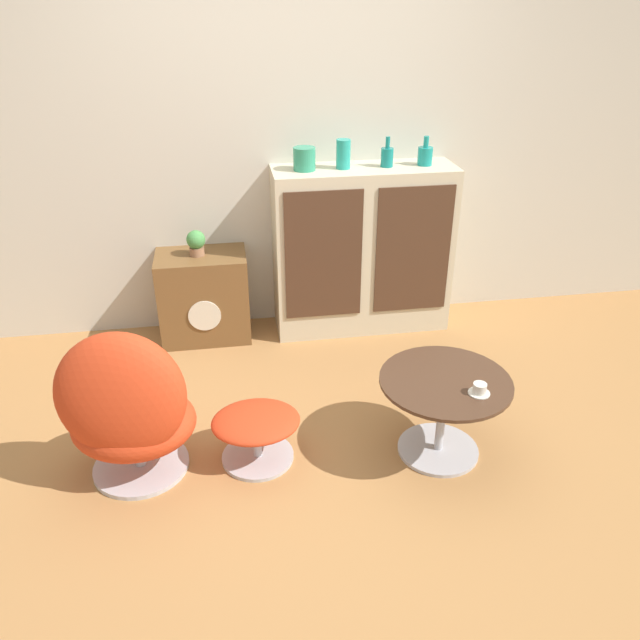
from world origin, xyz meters
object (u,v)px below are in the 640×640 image
(vase_inner_right, at_px, (387,156))
(vase_rightmost, at_px, (425,155))
(sideboard, at_px, (362,250))
(vase_leftmost, at_px, (304,159))
(potted_plant, at_px, (196,242))
(coffee_table, at_px, (443,404))
(teacup, at_px, (479,390))
(egg_chair, at_px, (128,411))
(ottoman, at_px, (256,427))
(tv_console, at_px, (204,296))
(vase_inner_left, at_px, (343,154))

(vase_inner_right, relative_size, vase_rightmost, 1.03)
(sideboard, xyz_separation_m, vase_rightmost, (0.39, 0.00, 0.63))
(vase_inner_right, xyz_separation_m, vase_rightmost, (0.25, 0.00, -0.00))
(vase_leftmost, bearing_deg, potted_plant, 179.93)
(coffee_table, height_order, vase_inner_right, vase_inner_right)
(vase_leftmost, xyz_separation_m, teacup, (0.61, -1.57, -0.73))
(egg_chair, distance_m, ottoman, 0.63)
(tv_console, xyz_separation_m, teacup, (1.30, -1.57, 0.17))
(vase_inner_left, relative_size, vase_rightmost, 0.99)
(ottoman, distance_m, vase_leftmost, 1.73)
(ottoman, relative_size, vase_inner_left, 2.47)
(tv_console, xyz_separation_m, potted_plant, (-0.02, 0.00, 0.39))
(coffee_table, xyz_separation_m, potted_plant, (-1.20, 1.43, 0.39))
(coffee_table, xyz_separation_m, vase_rightmost, (0.29, 1.43, 0.89))
(tv_console, height_order, coffee_table, tv_console)
(sideboard, bearing_deg, ottoman, -121.90)
(vase_inner_right, height_order, teacup, vase_inner_right)
(vase_inner_left, relative_size, potted_plant, 1.07)
(potted_plant, distance_m, teacup, 2.06)
(tv_console, xyz_separation_m, vase_inner_right, (1.22, -0.00, 0.89))
(sideboard, relative_size, potted_plant, 7.06)
(egg_chair, bearing_deg, tv_console, 75.97)
(tv_console, bearing_deg, vase_inner_left, -0.02)
(vase_leftmost, xyz_separation_m, vase_inner_right, (0.53, -0.00, -0.01))
(ottoman, distance_m, teacup, 1.11)
(vase_leftmost, bearing_deg, vase_rightmost, 0.00)
(vase_inner_right, xyz_separation_m, teacup, (0.08, -1.57, -0.72))
(ottoman, bearing_deg, teacup, -12.50)
(tv_console, bearing_deg, coffee_table, -50.38)
(vase_inner_right, bearing_deg, tv_console, 179.99)
(vase_inner_right, bearing_deg, potted_plant, 179.96)
(tv_console, height_order, ottoman, tv_console)
(tv_console, xyz_separation_m, ottoman, (0.25, -1.34, -0.10))
(vase_leftmost, xyz_separation_m, potted_plant, (-0.71, 0.00, -0.51))
(vase_inner_left, bearing_deg, coffee_table, -80.29)
(tv_console, relative_size, ottoman, 1.35)
(egg_chair, height_order, vase_rightmost, vase_rightmost)
(coffee_table, bearing_deg, egg_chair, 177.61)
(vase_inner_left, bearing_deg, vase_rightmost, -0.00)
(coffee_table, relative_size, vase_leftmost, 4.63)
(egg_chair, bearing_deg, sideboard, 43.79)
(potted_plant, bearing_deg, ottoman, -78.65)
(vase_rightmost, distance_m, teacup, 1.74)
(teacup, bearing_deg, ottoman, 167.50)
(coffee_table, distance_m, vase_inner_left, 1.72)
(egg_chair, xyz_separation_m, vase_leftmost, (1.04, 1.37, 0.81))
(coffee_table, bearing_deg, tv_console, 129.62)
(egg_chair, xyz_separation_m, ottoman, (0.59, 0.03, -0.19))
(vase_inner_right, distance_m, potted_plant, 1.34)
(vase_leftmost, distance_m, vase_rightmost, 0.78)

